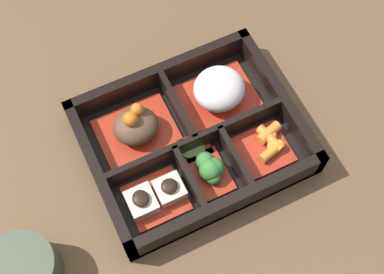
{
  "coord_description": "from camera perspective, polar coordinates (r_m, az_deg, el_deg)",
  "views": [
    {
      "loc": [
        -0.14,
        -0.28,
        0.69
      ],
      "look_at": [
        0.0,
        0.0,
        0.03
      ],
      "focal_mm": 50.0,
      "sensor_mm": 36.0,
      "label": 1
    }
  ],
  "objects": [
    {
      "name": "ground_plane",
      "position": [
        0.76,
        -0.0,
        -0.81
      ],
      "size": [
        3.0,
        3.0,
        0.0
      ],
      "primitive_type": "plane",
      "color": "brown"
    },
    {
      "name": "bowl_pickles",
      "position": [
        0.74,
        0.07,
        -1.21
      ],
      "size": [
        0.04,
        0.04,
        0.01
      ],
      "color": "#B22D19",
      "rests_on": "bento_base"
    },
    {
      "name": "bowl_stew",
      "position": [
        0.74,
        -6.0,
        1.08
      ],
      "size": [
        0.11,
        0.09,
        0.06
      ],
      "color": "#B22D19",
      "rests_on": "bento_base"
    },
    {
      "name": "bento_rim",
      "position": [
        0.74,
        0.13,
        -0.24
      ],
      "size": [
        0.29,
        0.23,
        0.05
      ],
      "color": "black",
      "rests_on": "ground_plane"
    },
    {
      "name": "bowl_rice",
      "position": [
        0.76,
        2.91,
        4.98
      ],
      "size": [
        0.11,
        0.09,
        0.05
      ],
      "color": "#B22D19",
      "rests_on": "bento_base"
    },
    {
      "name": "bowl_tofu",
      "position": [
        0.71,
        -3.97,
        -6.35
      ],
      "size": [
        0.08,
        0.07,
        0.03
      ],
      "color": "#B22D19",
      "rests_on": "bento_base"
    },
    {
      "name": "bowl_greens",
      "position": [
        0.72,
        2.09,
        -3.46
      ],
      "size": [
        0.05,
        0.07,
        0.04
      ],
      "color": "#B22D19",
      "rests_on": "bento_base"
    },
    {
      "name": "tea_cup",
      "position": [
        0.71,
        -17.47,
        -13.31
      ],
      "size": [
        0.09,
        0.09,
        0.06
      ],
      "color": "#424C38",
      "rests_on": "ground_plane"
    },
    {
      "name": "bento_base",
      "position": [
        0.76,
        -0.0,
        -0.65
      ],
      "size": [
        0.29,
        0.23,
        0.01
      ],
      "color": "black",
      "rests_on": "ground_plane"
    },
    {
      "name": "bowl_carrots",
      "position": [
        0.75,
        7.99,
        -0.85
      ],
      "size": [
        0.07,
        0.07,
        0.02
      ],
      "color": "#B22D19",
      "rests_on": "bento_base"
    }
  ]
}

